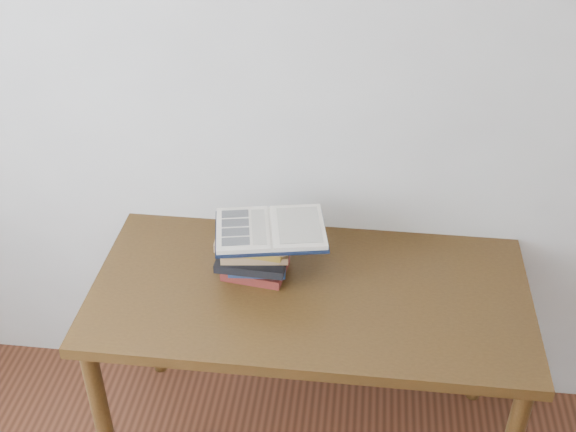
# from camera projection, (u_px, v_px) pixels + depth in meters

# --- Properties ---
(desk) EXTENTS (1.49, 0.75, 0.80)m
(desk) POSITION_uv_depth(u_px,v_px,m) (310.00, 310.00, 2.51)
(desk) COLOR #442B11
(desk) RESTS_ON ground
(book_stack) EXTENTS (0.25, 0.21, 0.18)m
(book_stack) POSITION_uv_depth(u_px,v_px,m) (255.00, 252.00, 2.48)
(book_stack) COLOR maroon
(book_stack) RESTS_ON desk
(open_book) EXTENTS (0.41, 0.32, 0.03)m
(open_book) POSITION_uv_depth(u_px,v_px,m) (271.00, 229.00, 2.42)
(open_book) COLOR black
(open_book) RESTS_ON book_stack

